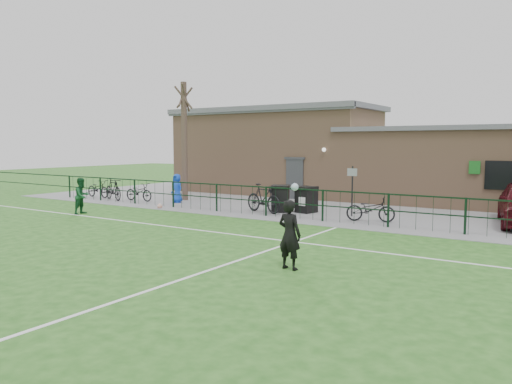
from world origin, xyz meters
The scene contains 20 objects.
ground centered at (0.00, 0.00, 0.00)m, with size 90.00×90.00×0.00m, color #235819.
paving_strip centered at (0.00, 13.50, 0.01)m, with size 34.00×13.00×0.02m, color gray.
pitch_line_touch centered at (0.00, 7.80, 0.00)m, with size 28.00×0.10×0.01m, color white.
pitch_line_mid centered at (0.00, 4.00, 0.00)m, with size 28.00×0.10×0.01m, color white.
pitch_line_perp centered at (2.00, 0.00, 0.00)m, with size 0.10×16.00×0.01m, color white.
perimeter_fence centered at (0.00, 8.00, 0.60)m, with size 28.00×0.10×1.20m, color black.
bare_tree centered at (-8.00, 10.50, 3.00)m, with size 0.30×0.30×6.00m, color #443329.
wheelie_bin_left centered at (-1.61, 9.33, 0.54)m, with size 0.69×0.78×1.04m, color black.
wheelie_bin_right centered at (-0.59, 9.73, 0.53)m, with size 0.67×0.76×1.01m, color black.
sign_post centered at (1.44, 9.74, 1.02)m, with size 0.06×0.06×2.00m, color black.
bicycle_a centered at (-12.75, 8.87, 0.49)m, with size 0.63×1.80×0.95m, color black.
bicycle_b centered at (-11.00, 8.40, 0.58)m, with size 0.53×1.86×1.12m, color black.
bicycle_c centered at (-9.64, 8.88, 0.47)m, with size 0.60×1.73×0.91m, color black.
bicycle_d centered at (-2.08, 8.71, 0.63)m, with size 0.57×2.02×1.21m, color black.
bicycle_e centered at (2.54, 8.85, 0.49)m, with size 0.62×1.78×0.93m, color black.
spectator_child centered at (-7.53, 9.39, 0.72)m, with size 0.69×0.45×1.41m, color blue.
goalkeeper_kick centered at (3.45, 1.20, 0.84)m, with size 1.91×3.25×1.74m.
outfield_player centered at (-8.21, 4.38, 0.75)m, with size 0.73×0.57×1.50m, color #164E27.
ball_ground centered at (-6.74, 7.38, 0.11)m, with size 0.23×0.23×0.23m, color white.
clubhouse centered at (-0.88, 16.50, 2.22)m, with size 24.25×5.40×4.96m.
Camera 1 is at (9.08, -8.76, 2.90)m, focal length 35.00 mm.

